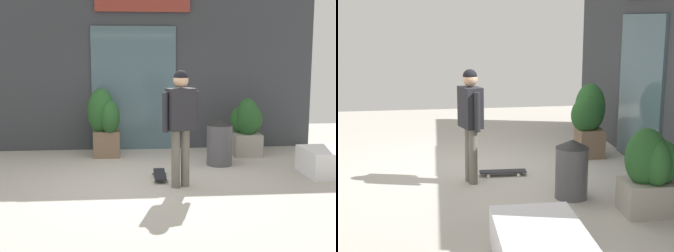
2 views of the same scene
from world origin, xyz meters
TOP-DOWN VIEW (x-y plane):
  - ground_plane at (0.00, 0.00)m, footprint 12.00×12.00m
  - building_facade at (-0.01, 2.86)m, footprint 7.35×0.31m
  - skateboarder at (0.47, -0.25)m, footprint 0.57×0.38m
  - skateboard at (0.19, 0.28)m, footprint 0.26×0.77m
  - planter_box_left at (2.06, 1.98)m, footprint 0.63×0.74m
  - planter_box_right at (-0.76, 2.02)m, footprint 0.63×0.69m
  - trash_bin at (1.35, 1.11)m, footprint 0.47×0.47m
  - snow_ledge at (3.36, 0.25)m, footprint 1.47×0.90m

SIDE VIEW (x-z plane):
  - ground_plane at x=0.00m, z-range 0.00..0.00m
  - skateboard at x=0.19m, z-range 0.02..0.10m
  - snow_ledge at x=3.36m, z-range 0.00..0.44m
  - trash_bin at x=1.35m, z-range 0.00..0.86m
  - planter_box_left at x=2.06m, z-range 0.03..1.18m
  - planter_box_right at x=-0.76m, z-range 0.05..1.40m
  - skateboarder at x=0.47m, z-range 0.21..1.98m
  - building_facade at x=-0.01m, z-range -0.01..3.33m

